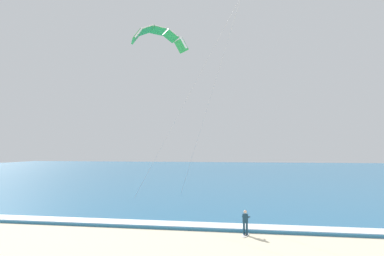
% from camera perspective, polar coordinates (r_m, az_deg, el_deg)
% --- Properties ---
extents(sea, '(200.00, 120.00, 0.20)m').
position_cam_1_polar(sea, '(83.40, 8.67, -7.69)').
color(sea, teal).
rests_on(sea, ground).
extents(surf_foam, '(200.00, 1.69, 0.04)m').
position_cam_1_polar(surf_foam, '(24.86, 7.19, -16.79)').
color(surf_foam, white).
rests_on(surf_foam, sea).
extents(surfboard, '(0.70, 1.46, 0.09)m').
position_cam_1_polar(surfboard, '(23.32, 9.43, -18.14)').
color(surfboard, white).
rests_on(surfboard, ground).
extents(kitesurfer, '(0.58, 0.58, 1.69)m').
position_cam_1_polar(kitesurfer, '(23.12, 9.42, -15.94)').
color(kitesurfer, '#143347').
rests_on(kitesurfer, ground).
extents(kite_primary, '(11.06, 11.29, 17.44)m').
position_cam_1_polar(kite_primary, '(35.07, -5.78, 15.85)').
color(kite_primary, green).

